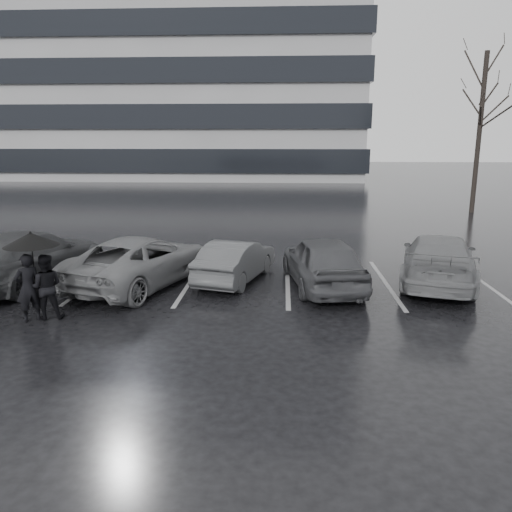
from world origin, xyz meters
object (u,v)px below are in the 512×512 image
Objects in this scene: car_east at (439,259)px; pedestrian_left at (28,288)px; car_west_a at (236,260)px; car_west_b at (141,260)px; car_main at (323,261)px; car_west_c at (31,257)px; tree_north at (479,134)px; pedestrian_right at (46,287)px.

car_east is 3.11× the size of pedestrian_left.
car_west_b is (-2.62, -0.54, 0.09)m from car_west_a.
car_west_c reaches higher than car_main.
pedestrian_left is (1.46, -2.98, 0.03)m from car_west_c.
tree_north is (14.52, 14.98, 3.56)m from car_west_b.
car_west_c is (-5.78, -0.55, 0.15)m from car_west_a.
car_west_a is 0.70× the size of car_west_c.
pedestrian_left is (-4.32, -3.53, 0.18)m from car_west_a.
car_main is 7.42m from pedestrian_left.
pedestrian_right is at bearing 135.87° from car_west_c.
car_west_b is 8.38m from car_east.
pedestrian_right is at bearing 163.20° from pedestrian_left.
car_west_a is 0.75× the size of car_east.
pedestrian_left is 0.18× the size of tree_north.
car_west_c is at bearing -108.11° from pedestrian_left.
pedestrian_right is at bearing 34.94° from car_east.
car_main is 8.23m from car_west_c.
car_west_c is at bearing 21.25° from car_west_a.
car_east is 10.31m from pedestrian_right.
car_main is 3.32m from car_east.
pedestrian_left is at bearing 11.24° from pedestrian_right.
car_west_b is (-5.07, -0.04, -0.03)m from car_main.
car_east is at bearing -113.10° from tree_north.
pedestrian_right reaches higher than car_west_c.
pedestrian_left reaches higher than car_east.
car_west_b is at bearing 19.60° from car_east.
car_west_c is 3.33× the size of pedestrian_left.
car_east is at bearing -177.13° from pedestrian_right.
car_main is at bearing -122.31° from tree_north.
car_west_c is at bearing 19.25° from car_west_b.
car_west_c is 3.31m from pedestrian_left.
car_west_b is 0.96× the size of car_west_c.
pedestrian_left is at bearing 14.85° from car_main.
car_west_a is 0.43× the size of tree_north.
pedestrian_right is (0.32, 0.17, -0.02)m from pedestrian_left.
car_west_b is 0.58× the size of tree_north.
car_main is at bearing -175.63° from car_west_a.
tree_north is at bearing -131.55° from car_main.
car_west_c is 3.44× the size of pedestrian_right.
pedestrian_left reaches higher than car_west_b.
car_east reaches higher than car_west_a.
pedestrian_left is at bearing 129.65° from car_west_c.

